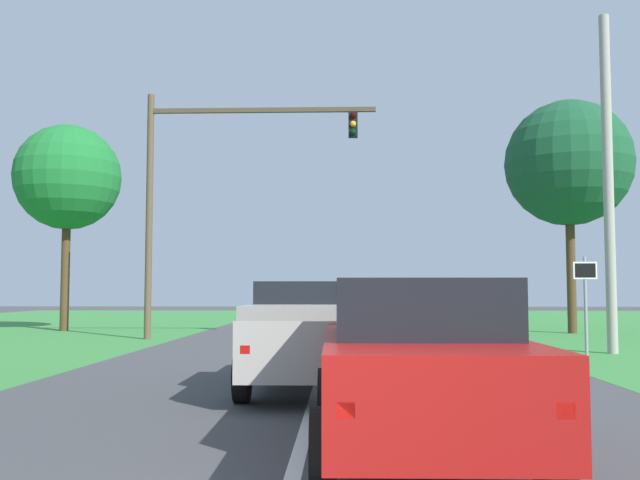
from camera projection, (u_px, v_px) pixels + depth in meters
The scene contains 8 objects.
ground_plane at pixel (322, 369), 15.66m from camera, with size 120.00×120.00×0.00m, color #424244.
red_suv_near at pixel (416, 359), 7.79m from camera, with size 2.23×5.00×1.83m.
pickup_truck_lead at pixel (308, 333), 12.61m from camera, with size 2.16×5.46×1.86m.
traffic_light at pixel (206, 177), 25.61m from camera, with size 8.14×0.40×8.70m.
keep_moving_sign at pixel (585, 293), 18.41m from camera, with size 0.60×0.09×2.57m.
oak_tree_right at pixel (569, 164), 29.24m from camera, with size 5.08×5.08×9.39m.
utility_pole_right at pixel (608, 182), 19.88m from camera, with size 0.28×0.28×9.38m, color #9E998E.
extra_tree_1 at pixel (68, 178), 30.86m from camera, with size 4.48×4.48×8.76m.
Camera 1 is at (0.47, -3.93, 1.72)m, focal length 40.64 mm.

